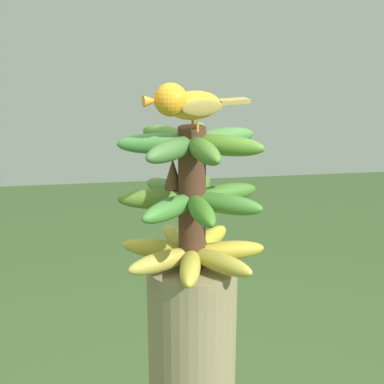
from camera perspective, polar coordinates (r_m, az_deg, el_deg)
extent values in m
cylinder|color=#4C2D1E|center=(1.26, 0.00, -0.63)|extent=(0.05, 0.05, 0.29)
ellipsoid|color=gold|center=(1.27, -2.70, -6.20)|extent=(0.11, 0.16, 0.04)
ellipsoid|color=gold|center=(1.24, -0.16, -6.78)|extent=(0.16, 0.07, 0.04)
ellipsoid|color=#AB9E3A|center=(1.26, 2.52, -6.30)|extent=(0.14, 0.13, 0.04)
ellipsoid|color=gold|center=(1.32, 3.14, -5.18)|extent=(0.05, 0.16, 0.04)
ellipsoid|color=gold|center=(1.37, 1.46, -4.32)|extent=(0.15, 0.12, 0.04)
ellipsoid|color=gold|center=(1.37, -1.21, -4.27)|extent=(0.16, 0.08, 0.04)
ellipsoid|color=#AC9E30|center=(1.33, -3.06, -5.07)|extent=(0.10, 0.16, 0.04)
ellipsoid|color=#496F23|center=(1.33, 0.61, 0.34)|extent=(0.16, 0.09, 0.04)
ellipsoid|color=#4F7734|center=(1.32, -1.95, 0.14)|extent=(0.15, 0.12, 0.04)
ellipsoid|color=#517426|center=(1.26, -3.17, -0.65)|extent=(0.06, 0.16, 0.04)
ellipsoid|color=#3E7B31|center=(1.21, -2.01, -1.48)|extent=(0.14, 0.14, 0.04)
ellipsoid|color=#3D7723|center=(1.20, 0.81, -1.68)|extent=(0.16, 0.06, 0.04)
ellipsoid|color=#42782E|center=(1.24, 2.95, -1.06)|extent=(0.12, 0.15, 0.04)
ellipsoid|color=#3D7125|center=(1.30, 2.76, -0.17)|extent=(0.09, 0.16, 0.04)
ellipsoid|color=#4D7927|center=(1.21, 2.96, 4.19)|extent=(0.11, 0.16, 0.04)
ellipsoid|color=#437A37|center=(1.27, 2.59, 4.83)|extent=(0.10, 0.16, 0.04)
ellipsoid|color=#4F722F|center=(1.30, 0.39, 5.17)|extent=(0.16, 0.08, 0.04)
ellipsoid|color=#49782A|center=(1.28, -2.08, 4.98)|extent=(0.15, 0.12, 0.04)
ellipsoid|color=#3E7C38|center=(1.23, -3.11, 4.38)|extent=(0.05, 0.16, 0.04)
ellipsoid|color=#406B34|center=(1.18, -1.78, 3.80)|extent=(0.14, 0.13, 0.04)
ellipsoid|color=#46722A|center=(1.17, 1.02, 3.71)|extent=(0.16, 0.07, 0.04)
cone|color=brown|center=(1.26, -1.73, 1.70)|extent=(0.04, 0.04, 0.06)
cone|color=brown|center=(1.30, 0.26, 0.41)|extent=(0.04, 0.04, 0.06)
cylinder|color=#C68933|center=(1.21, -0.02, 6.17)|extent=(0.01, 0.01, 0.02)
cylinder|color=#C68933|center=(1.18, 0.50, 5.87)|extent=(0.01, 0.01, 0.02)
ellipsoid|color=orange|center=(1.19, 0.24, 7.75)|extent=(0.07, 0.11, 0.05)
ellipsoid|color=olive|center=(1.22, 0.04, 7.98)|extent=(0.03, 0.08, 0.03)
ellipsoid|color=olive|center=(1.17, 0.93, 7.54)|extent=(0.03, 0.08, 0.03)
cube|color=olive|center=(1.22, 3.73, 8.09)|extent=(0.04, 0.06, 0.01)
sphere|color=orange|center=(1.17, -1.92, 8.24)|extent=(0.06, 0.06, 0.06)
sphere|color=black|center=(1.15, -1.92, 8.25)|extent=(0.01, 0.01, 0.01)
cone|color=orange|center=(1.16, -3.68, 8.11)|extent=(0.03, 0.03, 0.02)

